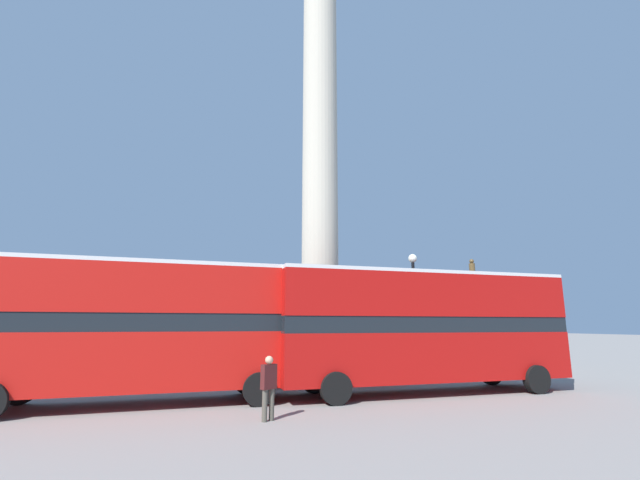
{
  "coord_description": "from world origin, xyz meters",
  "views": [
    {
      "loc": [
        -5.61,
        -19.99,
        2.43
      ],
      "look_at": [
        0.0,
        0.0,
        6.56
      ],
      "focal_mm": 24.0,
      "sensor_mm": 36.0,
      "label": 1
    }
  ],
  "objects_px": {
    "bus_b": "(422,326)",
    "pedestrian_near_lamp": "(269,385)",
    "street_lamp": "(415,312)",
    "equestrian_statue": "(477,332)",
    "bus_a": "(144,325)",
    "monument_column": "(320,210)"
  },
  "relations": [
    {
      "from": "bus_b",
      "to": "pedestrian_near_lamp",
      "type": "bearing_deg",
      "value": -155.62
    },
    {
      "from": "street_lamp",
      "to": "equestrian_statue",
      "type": "bearing_deg",
      "value": 38.53
    },
    {
      "from": "street_lamp",
      "to": "pedestrian_near_lamp",
      "type": "distance_m",
      "value": 9.67
    },
    {
      "from": "bus_a",
      "to": "bus_b",
      "type": "relative_size",
      "value": 0.92
    },
    {
      "from": "bus_a",
      "to": "street_lamp",
      "type": "relative_size",
      "value": 1.81
    },
    {
      "from": "equestrian_statue",
      "to": "pedestrian_near_lamp",
      "type": "distance_m",
      "value": 18.63
    },
    {
      "from": "bus_a",
      "to": "pedestrian_near_lamp",
      "type": "distance_m",
      "value": 5.02
    },
    {
      "from": "monument_column",
      "to": "street_lamp",
      "type": "bearing_deg",
      "value": -34.98
    },
    {
      "from": "equestrian_statue",
      "to": "monument_column",
      "type": "bearing_deg",
      "value": -174.84
    },
    {
      "from": "monument_column",
      "to": "pedestrian_near_lamp",
      "type": "distance_m",
      "value": 11.67
    },
    {
      "from": "equestrian_statue",
      "to": "pedestrian_near_lamp",
      "type": "relative_size",
      "value": 4.01
    },
    {
      "from": "bus_b",
      "to": "street_lamp",
      "type": "xyz_separation_m",
      "value": [
        1.25,
        2.87,
        0.59
      ]
    },
    {
      "from": "equestrian_statue",
      "to": "street_lamp",
      "type": "height_order",
      "value": "equestrian_statue"
    },
    {
      "from": "bus_b",
      "to": "equestrian_statue",
      "type": "height_order",
      "value": "equestrian_statue"
    },
    {
      "from": "bus_a",
      "to": "equestrian_statue",
      "type": "height_order",
      "value": "equestrian_statue"
    },
    {
      "from": "bus_b",
      "to": "street_lamp",
      "type": "bearing_deg",
      "value": 65.17
    },
    {
      "from": "bus_b",
      "to": "pedestrian_near_lamp",
      "type": "height_order",
      "value": "bus_b"
    },
    {
      "from": "pedestrian_near_lamp",
      "to": "bus_b",
      "type": "bearing_deg",
      "value": -5.24
    },
    {
      "from": "monument_column",
      "to": "bus_a",
      "type": "xyz_separation_m",
      "value": [
        -7.27,
        -5.16,
        -5.66
      ]
    },
    {
      "from": "monument_column",
      "to": "bus_a",
      "type": "relative_size",
      "value": 2.39
    },
    {
      "from": "bus_a",
      "to": "street_lamp",
      "type": "bearing_deg",
      "value": 11.1
    },
    {
      "from": "monument_column",
      "to": "bus_b",
      "type": "distance_m",
      "value": 8.22
    }
  ]
}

